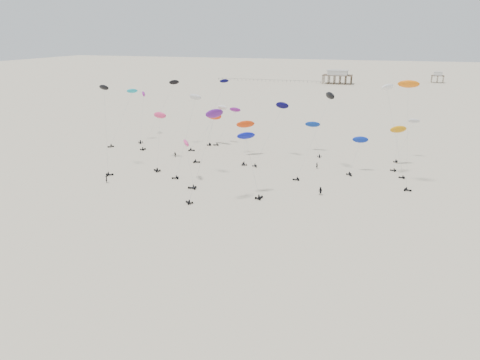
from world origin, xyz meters
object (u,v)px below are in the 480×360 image
(pavilion_small, at_px, (438,78))
(rig_4, at_px, (358,148))
(rig_9, at_px, (188,156))
(spectator_0, at_px, (107,183))
(pavilion_main, at_px, (337,78))
(rig_0, at_px, (143,108))

(pavilion_small, distance_m, rig_4, 257.73)
(rig_9, bearing_deg, spectator_0, 96.83)
(pavilion_small, distance_m, rig_9, 288.01)
(pavilion_main, relative_size, rig_0, 1.03)
(pavilion_small, bearing_deg, spectator_0, -109.10)
(pavilion_main, relative_size, rig_4, 2.10)
(rig_0, bearing_deg, rig_9, 108.15)
(rig_0, relative_size, spectator_0, 9.32)
(rig_4, xyz_separation_m, spectator_0, (-59.53, -28.97, -6.74))
(spectator_0, bearing_deg, pavilion_small, -52.59)
(rig_4, bearing_deg, rig_0, -47.51)
(rig_0, bearing_deg, spectator_0, 87.17)
(pavilion_main, height_order, spectator_0, pavilion_main)
(pavilion_main, relative_size, rig_9, 1.82)
(pavilion_small, bearing_deg, rig_9, -105.81)
(spectator_0, bearing_deg, rig_9, -104.93)
(pavilion_main, height_order, pavilion_small, pavilion_main)
(rig_0, xyz_separation_m, rig_9, (37.42, -44.73, -3.68))
(pavilion_small, xyz_separation_m, rig_4, (-38.71, -254.78, 3.25))
(rig_4, xyz_separation_m, rig_9, (-39.73, -22.32, 0.11))
(rig_0, xyz_separation_m, rig_4, (77.15, -22.42, -3.79))
(rig_4, relative_size, rig_9, 0.87)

